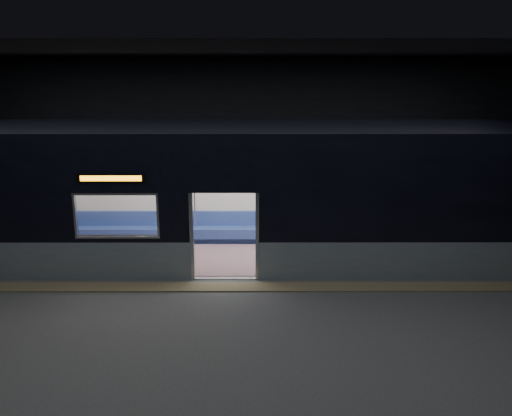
{
  "coord_description": "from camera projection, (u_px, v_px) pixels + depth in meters",
  "views": [
    {
      "loc": [
        0.69,
        -10.57,
        4.86
      ],
      "look_at": [
        0.71,
        2.3,
        1.35
      ],
      "focal_mm": 38.0,
      "sensor_mm": 36.0,
      "label": 1
    }
  ],
  "objects": [
    {
      "name": "transit_map",
      "position": [
        335.0,
        188.0,
        14.81
      ],
      "size": [
        1.04,
        0.03,
        0.67
      ],
      "primitive_type": "cube",
      "color": "white",
      "rests_on": "metro_car"
    },
    {
      "name": "station_envelope",
      "position": [
        219.0,
        125.0,
        10.51
      ],
      "size": [
        24.0,
        14.0,
        5.0
      ],
      "color": "black",
      "rests_on": "station_floor"
    },
    {
      "name": "metro_car",
      "position": [
        227.0,
        186.0,
        13.44
      ],
      "size": [
        18.0,
        3.04,
        3.35
      ],
      "color": "#8998A4",
      "rests_on": "station_floor"
    },
    {
      "name": "passenger",
      "position": [
        356.0,
        217.0,
        14.7
      ],
      "size": [
        0.39,
        0.64,
        1.29
      ],
      "rotation": [
        0.0,
        0.0,
        -0.12
      ],
      "color": "black",
      "rests_on": "metro_car"
    },
    {
      "name": "tactile_strip",
      "position": [
        224.0,
        287.0,
        12.0
      ],
      "size": [
        22.8,
        0.5,
        0.03
      ],
      "primitive_type": "cube",
      "color": "#8C7F59",
      "rests_on": "station_floor"
    },
    {
      "name": "handbag",
      "position": [
        356.0,
        223.0,
        14.53
      ],
      "size": [
        0.27,
        0.24,
        0.12
      ],
      "primitive_type": "cube",
      "rotation": [
        0.0,
        0.0,
        -0.12
      ],
      "color": "black",
      "rests_on": "passenger"
    },
    {
      "name": "station_floor",
      "position": [
        223.0,
        298.0,
        11.47
      ],
      "size": [
        24.0,
        14.0,
        0.01
      ],
      "primitive_type": "cube",
      "color": "#47494C",
      "rests_on": "ground"
    }
  ]
}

